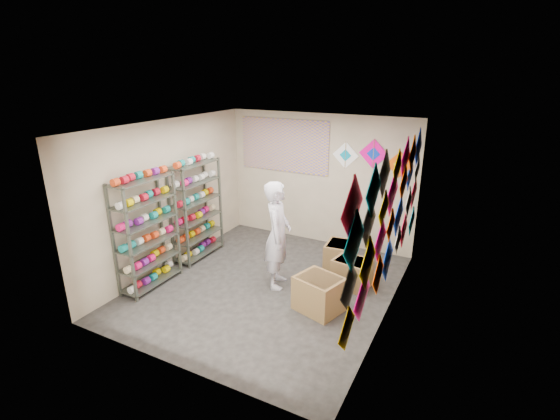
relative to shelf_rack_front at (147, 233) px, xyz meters
The scene contains 12 objects.
ground 2.19m from the shelf_rack_front, 25.53° to the left, with size 4.50×4.50×0.00m, color black.
room_walls 2.09m from the shelf_rack_front, 25.53° to the left, with size 4.50×4.50×4.50m.
shelf_rack_front is the anchor object (origin of this frame).
shelf_rack_back 1.30m from the shelf_rack_front, 90.00° to the left, with size 0.40×1.10×1.90m, color #4C5147.
string_spools 0.66m from the shelf_rack_front, 90.00° to the left, with size 0.12×2.36×0.12m.
kite_wall_display 3.91m from the shelf_rack_front, 12.39° to the left, with size 0.06×4.32×2.06m.
back_wall_kites 4.31m from the shelf_rack_front, 47.35° to the left, with size 1.57×0.02×0.70m.
poster 3.40m from the shelf_rack_front, 72.35° to the left, with size 2.00×0.01×1.10m, color #604FAC.
shopkeeper 2.16m from the shelf_rack_front, 27.45° to the left, with size 0.63×0.77×1.83m, color beige.
carton_a 2.97m from the shelf_rack_front, 11.71° to the left, with size 0.66×0.55×0.55m, color brown.
carton_b 3.49m from the shelf_rack_front, 26.65° to the left, with size 0.59×0.48×0.48m, color brown.
carton_c 3.44m from the shelf_rack_front, 37.58° to the left, with size 0.52×0.57×0.50m, color brown.
Camera 1 is at (3.01, -5.34, 3.49)m, focal length 26.00 mm.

